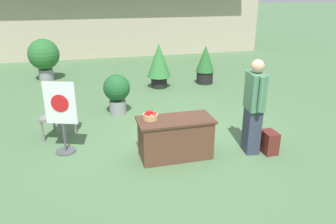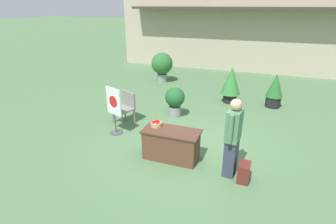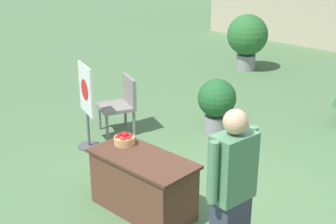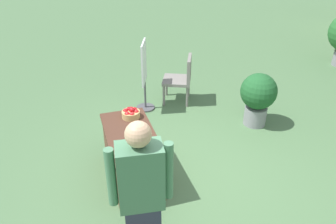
{
  "view_description": "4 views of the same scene",
  "coord_description": "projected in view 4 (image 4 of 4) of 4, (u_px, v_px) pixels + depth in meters",
  "views": [
    {
      "loc": [
        -1.74,
        -5.84,
        2.88
      ],
      "look_at": [
        -0.3,
        -0.39,
        0.74
      ],
      "focal_mm": 35.0,
      "sensor_mm": 36.0,
      "label": 1
    },
    {
      "loc": [
        1.59,
        -5.86,
        3.46
      ],
      "look_at": [
        -0.55,
        -0.15,
        0.94
      ],
      "focal_mm": 28.0,
      "sensor_mm": 36.0,
      "label": 2
    },
    {
      "loc": [
        3.36,
        -4.15,
        3.22
      ],
      "look_at": [
        -0.67,
        0.17,
        0.94
      ],
      "focal_mm": 50.0,
      "sensor_mm": 36.0,
      "label": 3
    },
    {
      "loc": [
        3.43,
        -1.36,
        3.14
      ],
      "look_at": [
        -0.31,
        -0.17,
        0.94
      ],
      "focal_mm": 35.0,
      "sensor_mm": 36.0,
      "label": 4
    }
  ],
  "objects": [
    {
      "name": "person_visitor",
      "position": [
        142.0,
        199.0,
        3.1
      ],
      "size": [
        0.31,
        0.61,
        1.75
      ],
      "rotation": [
        0.0,
        0.0,
        3.01
      ],
      "color": "#33384C",
      "rests_on": "ground_plane"
    },
    {
      "name": "poster_board",
      "position": [
        144.0,
        74.0,
        6.19
      ],
      "size": [
        0.56,
        0.36,
        1.36
      ],
      "rotation": [
        0.0,
        0.0,
        -1.93
      ],
      "color": "#4C4C51",
      "rests_on": "ground_plane"
    },
    {
      "name": "apple_basket",
      "position": [
        131.0,
        113.0,
        4.76
      ],
      "size": [
        0.26,
        0.26,
        0.16
      ],
      "color": "tan",
      "rests_on": "display_table"
    },
    {
      "name": "display_table",
      "position": [
        132.0,
        155.0,
        4.59
      ],
      "size": [
        1.34,
        0.65,
        0.73
      ],
      "color": "brown",
      "rests_on": "ground_plane"
    },
    {
      "name": "ground_plane",
      "position": [
        186.0,
        177.0,
        4.75
      ],
      "size": [
        120.0,
        120.0,
        0.0
      ],
      "primitive_type": "plane",
      "color": "#4C7047"
    },
    {
      "name": "potted_plant_far_right",
      "position": [
        258.0,
        96.0,
        5.75
      ],
      "size": [
        0.64,
        0.64,
        0.98
      ],
      "color": "gray",
      "rests_on": "ground_plane"
    },
    {
      "name": "patio_chair",
      "position": [
        182.0,
        77.0,
        6.58
      ],
      "size": [
        0.73,
        0.73,
        0.96
      ],
      "rotation": [
        0.0,
        0.0,
        4.3
      ],
      "color": "gray",
      "rests_on": "ground_plane"
    }
  ]
}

